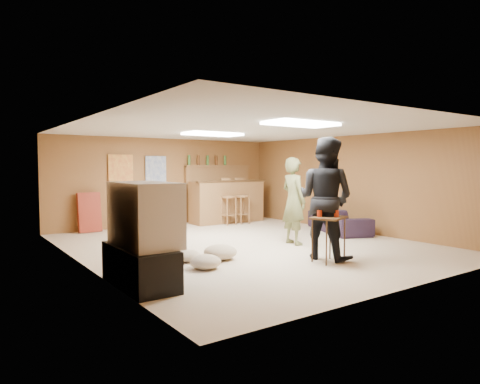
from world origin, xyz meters
TOP-DOWN VIEW (x-y plane):
  - ground at (0.00, 0.00)m, footprint 7.00×7.00m
  - ceiling at (0.00, 0.00)m, footprint 6.00×7.00m
  - wall_back at (0.00, 3.50)m, footprint 6.00×0.02m
  - wall_front at (0.00, -3.50)m, footprint 6.00×0.02m
  - wall_left at (-3.00, 0.00)m, footprint 0.02×7.00m
  - wall_right at (3.00, 0.00)m, footprint 0.02×7.00m
  - tv_stand at (-2.72, -1.50)m, footprint 0.55×1.30m
  - dvd_box at (-2.50, -1.50)m, footprint 0.35×0.50m
  - tv_body at (-2.65, -1.50)m, footprint 0.60×1.10m
  - tv_screen at (-2.34, -1.50)m, footprint 0.02×0.95m
  - bar_counter at (1.50, 2.95)m, footprint 2.00×0.60m
  - bar_lip at (1.50, 2.70)m, footprint 2.10×0.12m
  - bar_shelf at (1.50, 3.40)m, footprint 2.00×0.18m
  - bar_backing at (1.50, 3.42)m, footprint 2.00×0.14m
  - poster_left at (-1.20, 3.46)m, footprint 0.60×0.03m
  - poster_right at (-0.30, 3.46)m, footprint 0.55×0.03m
  - folding_chair_stack at (-2.00, 3.30)m, footprint 0.50×0.26m
  - ceiling_panel_front at (0.00, -1.50)m, footprint 1.20×0.60m
  - ceiling_panel_back at (0.00, 1.20)m, footprint 1.20×0.60m
  - person_olive at (0.80, -0.46)m, footprint 0.45×0.64m
  - person_black at (0.35, -1.70)m, footprint 0.97×1.12m
  - sofa at (2.70, 0.12)m, footprint 1.46×2.08m
  - tray_table at (0.19, -1.93)m, footprint 0.68×0.62m
  - cup_red_near at (0.06, -1.87)m, footprint 0.09×0.09m
  - cup_red_far at (0.27, -2.02)m, footprint 0.09×0.09m
  - cup_blue at (0.35, -1.83)m, footprint 0.08×0.08m
  - bar_stool_left at (1.28, 2.53)m, footprint 0.41×0.41m
  - bar_stool_right at (1.69, 2.51)m, footprint 0.47×0.47m
  - cushion_near_tv at (-1.08, -0.79)m, footprint 0.55×0.55m
  - cushion_mid at (-1.60, -0.62)m, footprint 0.49×0.49m
  - cushion_far at (-1.60, -1.20)m, footprint 0.54×0.54m
  - bottle_row at (1.16, 3.38)m, footprint 1.20×0.08m

SIDE VIEW (x-z plane):
  - ground at x=0.00m, z-range 0.00..0.00m
  - cushion_mid at x=-1.60m, z-range 0.00..0.19m
  - cushion_far at x=-1.60m, z-range 0.00..0.21m
  - cushion_near_tv at x=-1.08m, z-range 0.00..0.24m
  - dvd_box at x=-2.50m, z-range 0.11..0.19m
  - tv_stand at x=-2.72m, z-range 0.00..0.50m
  - sofa at x=2.70m, z-range 0.00..0.57m
  - tray_table at x=0.19m, z-range 0.00..0.71m
  - folding_chair_stack at x=-2.00m, z-range -0.01..0.91m
  - bar_counter at x=1.50m, z-range 0.00..1.10m
  - bar_stool_left at x=1.28m, z-range 0.00..1.12m
  - bar_stool_right at x=1.69m, z-range 0.00..1.32m
  - cup_red_near at x=0.06m, z-range 0.71..0.82m
  - cup_red_far at x=0.27m, z-range 0.71..0.82m
  - cup_blue at x=0.35m, z-range 0.71..0.82m
  - person_olive at x=0.80m, z-range 0.00..1.67m
  - tv_body at x=-2.65m, z-range 0.50..1.30m
  - tv_screen at x=-2.34m, z-range 0.57..1.23m
  - person_black at x=0.35m, z-range 0.00..1.96m
  - wall_back at x=0.00m, z-range 0.00..2.20m
  - wall_front at x=0.00m, z-range 0.00..2.20m
  - wall_left at x=-3.00m, z-range 0.00..2.20m
  - wall_right at x=3.00m, z-range 0.00..2.20m
  - bar_lip at x=1.50m, z-range 1.08..1.12m
  - bar_backing at x=1.50m, z-range 0.90..1.50m
  - poster_left at x=-1.20m, z-range 0.93..1.78m
  - poster_right at x=-0.30m, z-range 0.95..1.75m
  - bar_shelf at x=1.50m, z-range 1.48..1.52m
  - bottle_row at x=1.16m, z-range 1.52..1.78m
  - ceiling_panel_front at x=0.00m, z-range 2.15..2.19m
  - ceiling_panel_back at x=0.00m, z-range 2.15..2.19m
  - ceiling at x=0.00m, z-range 2.19..2.21m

